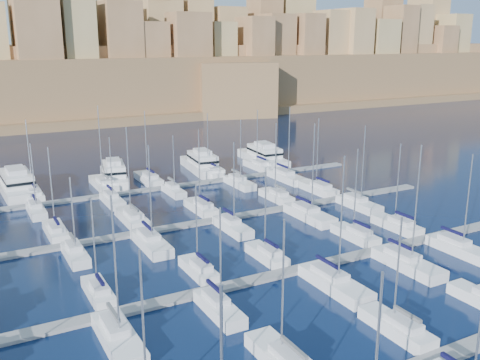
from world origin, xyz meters
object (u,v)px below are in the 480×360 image
motor_yacht_a (17,184)px  motor_yacht_d (263,156)px  motor_yacht_b (114,174)px  motor_yacht_c (202,164)px

motor_yacht_a → motor_yacht_d: bearing=-0.6°
motor_yacht_b → motor_yacht_c: (19.63, 0.48, -0.00)m
motor_yacht_d → motor_yacht_b: bearing=-178.4°
motor_yacht_a → motor_yacht_b: size_ratio=1.18×
motor_yacht_c → motor_yacht_d: 16.03m
motor_yacht_a → motor_yacht_b: same height
motor_yacht_a → motor_yacht_d: (53.75, -0.57, -0.00)m
motor_yacht_b → motor_yacht_c: same height
motor_yacht_c → motor_yacht_d: bearing=1.9°
motor_yacht_a → motor_yacht_b: bearing=-5.0°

